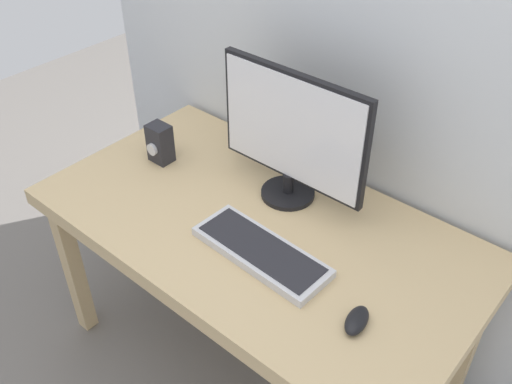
% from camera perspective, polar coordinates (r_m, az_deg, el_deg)
% --- Properties ---
extents(ground_plane, '(6.00, 6.00, 0.00)m').
position_cam_1_polar(ground_plane, '(2.33, 0.08, -16.48)').
color(ground_plane, slate).
extents(desk, '(1.43, 0.78, 0.71)m').
position_cam_1_polar(desk, '(1.84, 0.10, -4.74)').
color(desk, tan).
rests_on(desk, ground_plane).
extents(monitor, '(0.54, 0.18, 0.45)m').
position_cam_1_polar(monitor, '(1.78, 3.65, 5.84)').
color(monitor, black).
rests_on(monitor, desk).
extents(keyboard_primary, '(0.44, 0.18, 0.03)m').
position_cam_1_polar(keyboard_primary, '(1.68, 0.50, -6.02)').
color(keyboard_primary, silver).
rests_on(keyboard_primary, desk).
extents(mouse, '(0.07, 0.12, 0.03)m').
position_cam_1_polar(mouse, '(1.52, 10.13, -12.64)').
color(mouse, black).
rests_on(mouse, desk).
extents(audio_controller, '(0.08, 0.08, 0.15)m').
position_cam_1_polar(audio_controller, '(2.06, -9.67, 4.86)').
color(audio_controller, '#232328').
rests_on(audio_controller, desk).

